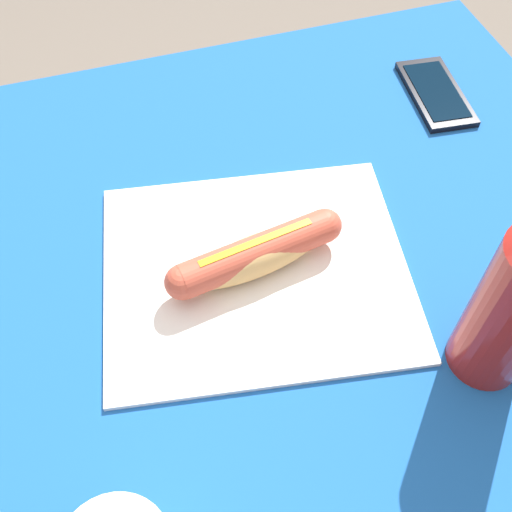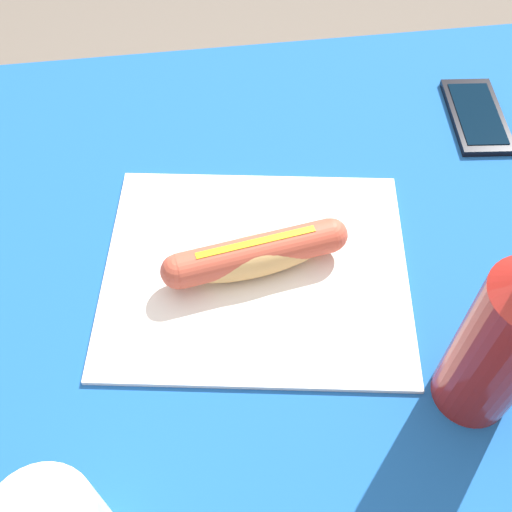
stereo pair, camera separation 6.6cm
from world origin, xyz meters
The scene contains 5 objects.
ground_plane centered at (0.00, 0.00, 0.00)m, with size 6.00×6.00×0.00m, color #6B6056.
dining_table centered at (0.00, 0.00, 0.60)m, with size 1.10×0.83×0.74m.
paper_wrapper centered at (0.06, -0.01, 0.75)m, with size 0.34×0.29×0.01m, color silver.
hot_dog centered at (0.06, -0.01, 0.78)m, with size 0.21×0.07×0.05m.
cell_phone centered at (0.40, 0.21, 0.75)m, with size 0.08×0.15×0.01m.
Camera 1 is at (-0.05, -0.38, 1.31)m, focal length 42.63 mm.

